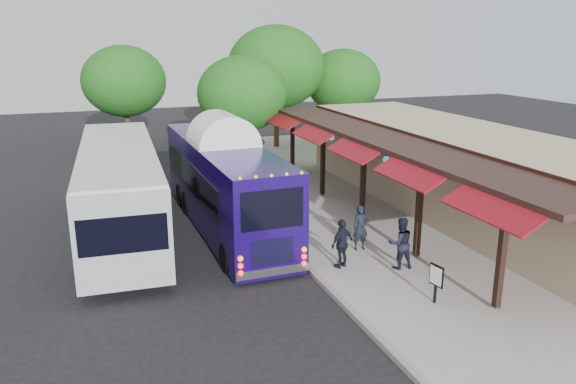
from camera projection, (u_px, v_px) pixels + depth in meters
name	position (u px, v px, depth m)	size (l,w,h in m)	color
ground	(313.00, 277.00, 17.82)	(90.00, 90.00, 0.00)	black
sidewalk	(388.00, 220.00, 23.07)	(10.00, 40.00, 0.15)	#9E9B93
curb	(274.00, 234.00, 21.43)	(0.20, 40.00, 0.16)	gray
station_shelter	(460.00, 171.00, 23.70)	(8.15, 20.00, 3.60)	tan
coach_bus	(224.00, 180.00, 21.88)	(2.60, 11.43, 3.63)	#180754
city_bus	(120.00, 186.00, 21.34)	(3.37, 12.65, 3.37)	#95989D
ped_a	(361.00, 228.00, 19.50)	(0.58, 0.38, 1.60)	black
ped_b	(400.00, 243.00, 17.92)	(0.83, 0.64, 1.70)	black
ped_c	(342.00, 243.00, 17.99)	(0.95, 0.40, 1.63)	black
ped_d	(260.00, 154.00, 31.06)	(1.15, 0.66, 1.77)	black
sign_board	(436.00, 277.00, 15.57)	(0.14, 0.52, 1.14)	black
tree_left	(242.00, 94.00, 31.13)	(4.97, 4.97, 6.36)	#382314
tree_mid	(276.00, 67.00, 36.41)	(6.31, 6.31, 8.07)	#382314
tree_right	(343.00, 81.00, 38.31)	(5.10, 5.10, 6.53)	#382314
tree_far	(124.00, 81.00, 35.86)	(5.32, 5.32, 6.81)	#382314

